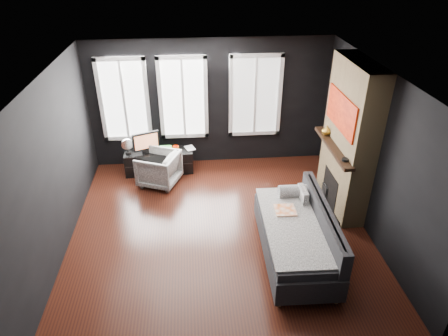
{
  "coord_description": "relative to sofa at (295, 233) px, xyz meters",
  "views": [
    {
      "loc": [
        -0.41,
        -5.41,
        4.36
      ],
      "look_at": [
        0.1,
        0.3,
        1.05
      ],
      "focal_mm": 32.0,
      "sensor_mm": 36.0,
      "label": 1
    }
  ],
  "objects": [
    {
      "name": "floor",
      "position": [
        -1.1,
        0.74,
        -0.46
      ],
      "size": [
        5.0,
        5.0,
        0.0
      ],
      "primitive_type": "plane",
      "color": "black",
      "rests_on": "ground"
    },
    {
      "name": "ceiling",
      "position": [
        -1.1,
        0.74,
        2.24
      ],
      "size": [
        5.0,
        5.0,
        0.0
      ],
      "primitive_type": "plane",
      "color": "white",
      "rests_on": "ground"
    },
    {
      "name": "wall_back",
      "position": [
        -1.1,
        3.24,
        0.89
      ],
      "size": [
        5.0,
        0.02,
        2.7
      ],
      "primitive_type": "cube",
      "color": "black",
      "rests_on": "ground"
    },
    {
      "name": "wall_left",
      "position": [
        -3.6,
        0.74,
        0.89
      ],
      "size": [
        0.02,
        5.0,
        2.7
      ],
      "primitive_type": "cube",
      "color": "black",
      "rests_on": "ground"
    },
    {
      "name": "wall_right",
      "position": [
        1.4,
        0.74,
        0.89
      ],
      "size": [
        0.02,
        5.0,
        2.7
      ],
      "primitive_type": "cube",
      "color": "black",
      "rests_on": "ground"
    },
    {
      "name": "windows",
      "position": [
        -1.55,
        3.2,
        1.92
      ],
      "size": [
        4.0,
        0.16,
        1.76
      ],
      "primitive_type": null,
      "color": "white",
      "rests_on": "wall_back"
    },
    {
      "name": "fireplace",
      "position": [
        1.2,
        1.34,
        0.89
      ],
      "size": [
        0.7,
        1.62,
        2.7
      ],
      "primitive_type": null,
      "color": "#93724C",
      "rests_on": "floor"
    },
    {
      "name": "sofa",
      "position": [
        0.0,
        0.0,
        0.0
      ],
      "size": [
        1.13,
        2.17,
        0.92
      ],
      "primitive_type": null,
      "rotation": [
        0.0,
        0.0,
        -0.03
      ],
      "color": "black",
      "rests_on": "floor"
    },
    {
      "name": "stripe_pillow",
      "position": [
        0.25,
        0.61,
        0.2
      ],
      "size": [
        0.1,
        0.37,
        0.36
      ],
      "primitive_type": "cube",
      "rotation": [
        0.0,
        0.0,
        0.03
      ],
      "color": "gray",
      "rests_on": "sofa"
    },
    {
      "name": "armchair",
      "position": [
        -2.2,
        2.36,
        -0.09
      ],
      "size": [
        0.91,
        0.93,
        0.75
      ],
      "primitive_type": "imported",
      "rotation": [
        0.0,
        0.0,
        -1.96
      ],
      "color": "white",
      "rests_on": "floor"
    },
    {
      "name": "media_console",
      "position": [
        -2.22,
        2.84,
        -0.22
      ],
      "size": [
        1.43,
        0.49,
        0.49
      ],
      "primitive_type": null,
      "rotation": [
        0.0,
        0.0,
        0.04
      ],
      "color": "black",
      "rests_on": "floor"
    },
    {
      "name": "monitor",
      "position": [
        -2.45,
        2.83,
        0.28
      ],
      "size": [
        0.57,
        0.32,
        0.5
      ],
      "primitive_type": null,
      "rotation": [
        0.0,
        0.0,
        0.38
      ],
      "color": "black",
      "rests_on": "media_console"
    },
    {
      "name": "desk_fan",
      "position": [
        -2.84,
        2.81,
        0.19
      ],
      "size": [
        0.28,
        0.28,
        0.33
      ],
      "primitive_type": null,
      "rotation": [
        0.0,
        0.0,
        0.22
      ],
      "color": "gray",
      "rests_on": "media_console"
    },
    {
      "name": "mug",
      "position": [
        -1.85,
        2.84,
        0.09
      ],
      "size": [
        0.16,
        0.14,
        0.13
      ],
      "primitive_type": "imported",
      "rotation": [
        0.0,
        0.0,
        -0.31
      ],
      "color": "#F74902",
      "rests_on": "media_console"
    },
    {
      "name": "book",
      "position": [
        -1.65,
        2.87,
        0.15
      ],
      "size": [
        0.18,
        0.08,
        0.25
      ],
      "primitive_type": "imported",
      "rotation": [
        0.0,
        0.0,
        0.35
      ],
      "color": "#ACA689",
      "rests_on": "media_console"
    },
    {
      "name": "storage_box",
      "position": [
        -2.06,
        2.77,
        0.09
      ],
      "size": [
        0.25,
        0.17,
        0.13
      ],
      "primitive_type": "cube",
      "rotation": [
        0.0,
        0.0,
        -0.05
      ],
      "color": "#2D7D2E",
      "rests_on": "media_console"
    },
    {
      "name": "mantel_vase",
      "position": [
        0.95,
        1.79,
        0.86
      ],
      "size": [
        0.23,
        0.23,
        0.17
      ],
      "primitive_type": "imported",
      "rotation": [
        0.0,
        0.0,
        -0.4
      ],
      "color": "yellow",
      "rests_on": "fireplace"
    },
    {
      "name": "mantel_clock",
      "position": [
        0.95,
        0.79,
        0.79
      ],
      "size": [
        0.12,
        0.12,
        0.04
      ],
      "primitive_type": "cylinder",
      "rotation": [
        0.0,
        0.0,
        0.09
      ],
      "color": "black",
      "rests_on": "fireplace"
    }
  ]
}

